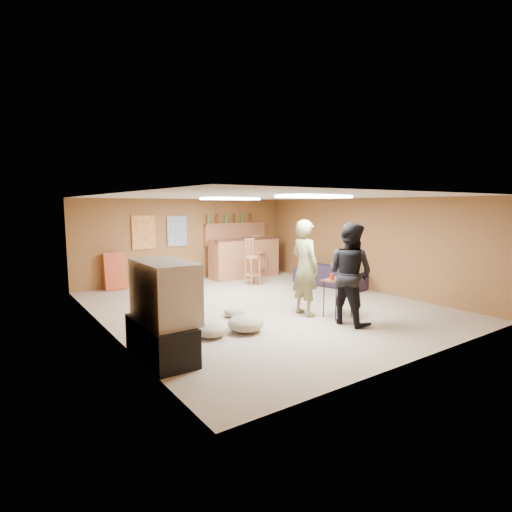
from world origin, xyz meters
TOP-DOWN VIEW (x-y plane):
  - ground at (0.00, 0.00)m, footprint 7.00×7.00m
  - ceiling at (0.00, 0.00)m, footprint 6.00×7.00m
  - wall_back at (0.00, 3.50)m, footprint 6.00×0.02m
  - wall_front at (0.00, -3.50)m, footprint 6.00×0.02m
  - wall_left at (-3.00, 0.00)m, footprint 0.02×7.00m
  - wall_right at (3.00, 0.00)m, footprint 0.02×7.00m
  - tv_stand at (-2.72, -1.50)m, footprint 0.55×1.30m
  - dvd_box at (-2.50, -1.50)m, footprint 0.35×0.50m
  - tv_body at (-2.65, -1.50)m, footprint 0.60×1.10m
  - tv_screen at (-2.34, -1.50)m, footprint 0.02×0.95m
  - bar_counter at (1.50, 2.95)m, footprint 2.00×0.60m
  - bar_lip at (1.50, 2.70)m, footprint 2.10×0.12m
  - bar_shelf at (1.50, 3.40)m, footprint 2.00×0.18m
  - bar_backing at (1.50, 3.42)m, footprint 2.00×0.14m
  - poster_left at (-1.20, 3.46)m, footprint 0.60×0.03m
  - poster_right at (-0.30, 3.46)m, footprint 0.55×0.03m
  - folding_chair_stack at (-2.00, 3.30)m, footprint 0.50×0.26m
  - ceiling_panel_front at (0.00, -1.50)m, footprint 1.20×0.60m
  - ceiling_panel_back at (0.00, 1.20)m, footprint 1.20×0.60m
  - person_olive at (0.27, -0.99)m, footprint 0.43×0.65m
  - person_black at (0.54, -1.84)m, footprint 0.76×0.92m
  - sofa at (2.70, 0.69)m, footprint 1.15×2.06m
  - tray_table at (0.64, -1.47)m, footprint 0.62×0.54m
  - cup_red_near at (0.54, -1.41)m, footprint 0.09×0.09m
  - cup_red_far at (0.75, -1.58)m, footprint 0.10×0.10m
  - cup_blue at (0.81, -1.40)m, footprint 0.09×0.09m
  - bar_stool_left at (1.09, 1.92)m, footprint 0.52×0.52m
  - bar_stool_right at (1.85, 2.69)m, footprint 0.44×0.44m
  - cushion_near_tv at (-1.17, -1.20)m, footprint 0.74×0.74m
  - cushion_mid at (-0.86, -0.36)m, footprint 0.40×0.40m
  - cushion_far at (-1.76, -1.13)m, footprint 0.63×0.63m
  - bottle_row at (1.30, 3.38)m, footprint 1.48×0.08m

SIDE VIEW (x-z plane):
  - ground at x=0.00m, z-range 0.00..0.00m
  - cushion_mid at x=-0.86m, z-range 0.00..0.18m
  - cushion_far at x=-1.76m, z-range 0.00..0.22m
  - cushion_near_tv at x=-1.17m, z-range 0.00..0.27m
  - dvd_box at x=-2.50m, z-range 0.11..0.19m
  - tv_stand at x=-2.72m, z-range 0.00..0.50m
  - sofa at x=2.70m, z-range 0.00..0.57m
  - tray_table at x=0.64m, z-range 0.00..0.70m
  - folding_chair_stack at x=-2.00m, z-range -0.01..0.91m
  - bar_counter at x=1.50m, z-range 0.00..1.10m
  - bar_stool_right at x=1.85m, z-range 0.00..1.20m
  - bar_stool_left at x=1.09m, z-range 0.00..1.24m
  - cup_red_near at x=0.54m, z-range 0.70..0.81m
  - cup_red_far at x=0.75m, z-range 0.70..0.82m
  - cup_blue at x=0.81m, z-range 0.70..0.82m
  - person_black at x=0.54m, z-range 0.00..1.74m
  - person_olive at x=0.27m, z-range 0.00..1.77m
  - tv_body at x=-2.65m, z-range 0.50..1.30m
  - tv_screen at x=-2.34m, z-range 0.57..1.23m
  - wall_back at x=0.00m, z-range 0.00..2.20m
  - wall_front at x=0.00m, z-range 0.00..2.20m
  - wall_left at x=-3.00m, z-range 0.00..2.20m
  - wall_right at x=3.00m, z-range 0.00..2.20m
  - bar_lip at x=1.50m, z-range 1.08..1.12m
  - bar_backing at x=1.50m, z-range 0.90..1.50m
  - poster_left at x=-1.20m, z-range 0.93..1.78m
  - poster_right at x=-0.30m, z-range 0.95..1.75m
  - bar_shelf at x=1.50m, z-range 1.48..1.52m
  - bottle_row at x=1.30m, z-range 1.52..1.78m
  - ceiling_panel_front at x=0.00m, z-range 2.15..2.19m
  - ceiling_panel_back at x=0.00m, z-range 2.15..2.19m
  - ceiling at x=0.00m, z-range 2.19..2.21m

